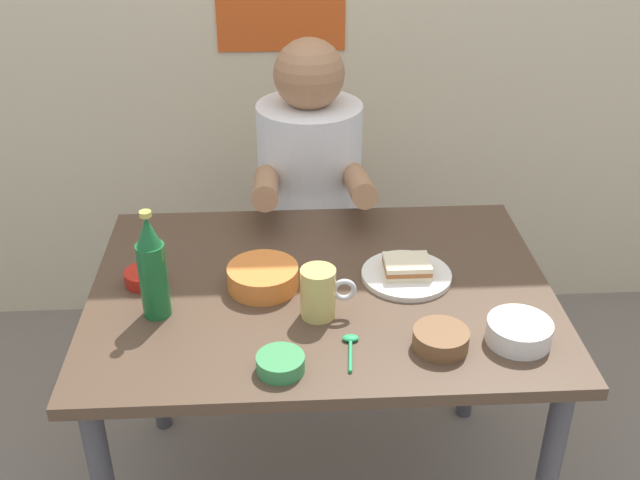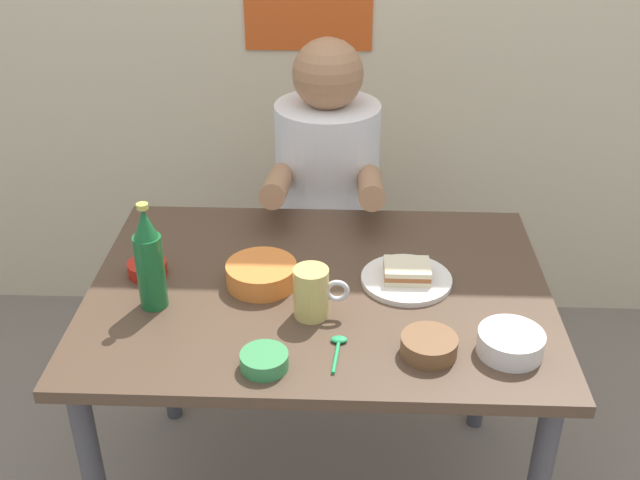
# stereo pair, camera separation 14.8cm
# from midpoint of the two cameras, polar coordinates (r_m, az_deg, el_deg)

# --- Properties ---
(dining_table) EXTENTS (1.10, 0.80, 0.74)m
(dining_table) POSITION_cam_midpoint_polar(r_m,az_deg,el_deg) (1.88, 2.21, -5.93)
(dining_table) COLOR #4C3828
(dining_table) RESTS_ON ground
(stool) EXTENTS (0.34, 0.34, 0.45)m
(stool) POSITION_cam_midpoint_polar(r_m,az_deg,el_deg) (2.57, 2.11, -3.11)
(stool) COLOR #4C4C51
(stool) RESTS_ON ground
(person_seated) EXTENTS (0.33, 0.56, 0.72)m
(person_seated) POSITION_cam_midpoint_polar(r_m,az_deg,el_deg) (2.36, 2.29, 5.26)
(person_seated) COLOR white
(person_seated) RESTS_ON stool
(plate_orange) EXTENTS (0.22, 0.22, 0.01)m
(plate_orange) POSITION_cam_midpoint_polar(r_m,az_deg,el_deg) (1.86, 8.76, -3.01)
(plate_orange) COLOR silver
(plate_orange) RESTS_ON dining_table
(sandwich) EXTENTS (0.11, 0.09, 0.04)m
(sandwich) POSITION_cam_midpoint_polar(r_m,az_deg,el_deg) (1.85, 8.82, -2.36)
(sandwich) COLOR beige
(sandwich) RESTS_ON plate_orange
(beer_mug) EXTENTS (0.13, 0.08, 0.12)m
(beer_mug) POSITION_cam_midpoint_polar(r_m,az_deg,el_deg) (1.70, 1.93, -4.01)
(beer_mug) COLOR #D1BC66
(beer_mug) RESTS_ON dining_table
(beer_bottle) EXTENTS (0.06, 0.06, 0.26)m
(beer_bottle) POSITION_cam_midpoint_polar(r_m,az_deg,el_deg) (1.73, -10.27, -1.60)
(beer_bottle) COLOR #19602D
(beer_bottle) RESTS_ON dining_table
(sambal_bowl_red) EXTENTS (0.10, 0.10, 0.03)m
(sambal_bowl_red) POSITION_cam_midpoint_polar(r_m,az_deg,el_deg) (1.90, -10.63, -2.10)
(sambal_bowl_red) COLOR #B21E14
(sambal_bowl_red) RESTS_ON dining_table
(soup_bowl_orange) EXTENTS (0.17, 0.17, 0.05)m
(soup_bowl_orange) POSITION_cam_midpoint_polar(r_m,az_deg,el_deg) (1.82, -2.08, -2.56)
(soup_bowl_orange) COLOR orange
(soup_bowl_orange) RESTS_ON dining_table
(rice_bowl_white) EXTENTS (0.14, 0.14, 0.05)m
(rice_bowl_white) POSITION_cam_midpoint_polar(r_m,az_deg,el_deg) (1.67, 16.58, -7.39)
(rice_bowl_white) COLOR silver
(rice_bowl_white) RESTS_ON dining_table
(condiment_bowl_brown) EXTENTS (0.12, 0.12, 0.04)m
(condiment_bowl_brown) POSITION_cam_midpoint_polar(r_m,az_deg,el_deg) (1.63, 10.77, -7.79)
(condiment_bowl_brown) COLOR brown
(condiment_bowl_brown) RESTS_ON dining_table
(dip_bowl_green) EXTENTS (0.10, 0.10, 0.03)m
(dip_bowl_green) POSITION_cam_midpoint_polar(r_m,az_deg,el_deg) (1.57, -1.47, -9.04)
(dip_bowl_green) COLOR #388C4C
(dip_bowl_green) RESTS_ON dining_table
(spoon) EXTENTS (0.04, 0.12, 0.01)m
(spoon) POSITION_cam_midpoint_polar(r_m,az_deg,el_deg) (1.63, 3.98, -8.00)
(spoon) COLOR #26A559
(spoon) RESTS_ON dining_table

